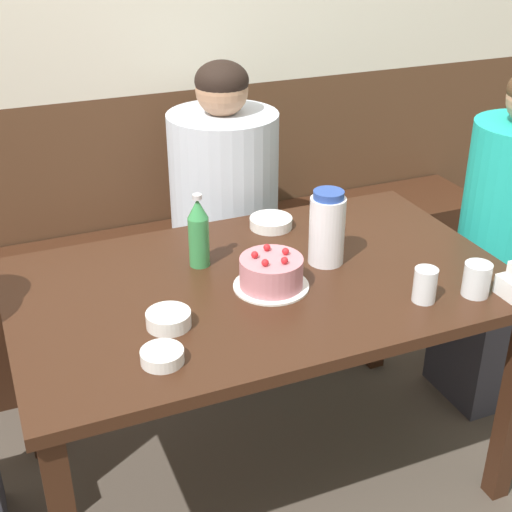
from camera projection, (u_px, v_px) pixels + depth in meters
The scene contains 15 objects.
ground_plane at pixel (261, 470), 2.35m from camera, with size 12.00×12.00×0.00m, color #4C4238.
back_wall at pixel (151, 27), 2.63m from camera, with size 4.80×0.04×2.50m.
bench_seat at pixel (182, 291), 2.92m from camera, with size 2.71×0.38×0.48m.
dining_table at pixel (262, 306), 2.06m from camera, with size 1.40×0.84×0.73m.
birthday_cake at pixel (271, 273), 1.96m from camera, with size 0.21×0.21×0.11m.
water_pitcher at pixel (327, 228), 2.06m from camera, with size 0.10×0.10×0.23m.
soju_bottle at pixel (199, 232), 2.05m from camera, with size 0.06×0.06×0.22m.
bowl_soup_white at pixel (271, 222), 2.32m from camera, with size 0.14×0.14×0.03m.
bowl_rice_small at pixel (162, 356), 1.66m from camera, with size 0.10×0.10×0.03m.
bowl_side_dish at pixel (169, 319), 1.80m from camera, with size 0.11×0.11×0.04m.
glass_water_tall at pixel (477, 279), 1.92m from camera, with size 0.07×0.07×0.09m.
glass_tumbler_short at pixel (425, 285), 1.89m from camera, with size 0.06×0.06×0.10m.
glass_shot_small at pixel (323, 223), 2.23m from camera, with size 0.08×0.08×0.10m.
person_pale_blue_shirt at pixel (225, 220), 2.68m from camera, with size 0.40×0.40×1.19m.
person_grey_tee at pixel (507, 252), 2.48m from camera, with size 0.35×0.35×1.22m.
Camera 1 is at (-0.69, -1.62, 1.72)m, focal length 50.00 mm.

